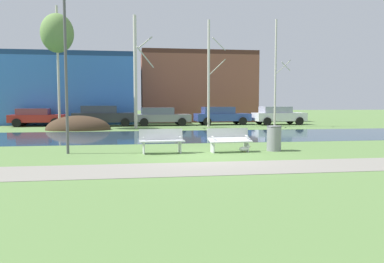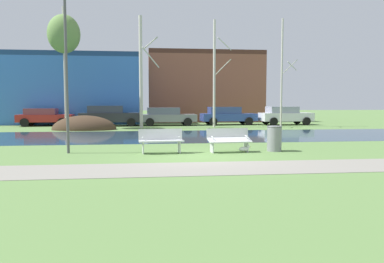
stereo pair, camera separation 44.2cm
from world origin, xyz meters
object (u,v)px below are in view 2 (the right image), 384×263
(parked_van_nearest_red, at_px, (45,117))
(parked_sedan_second_dark, at_px, (109,115))
(parked_hatch_third_grey, at_px, (167,116))
(streetlamp, at_px, (66,45))
(trash_bin, at_px, (274,138))
(parked_suv_fifth_white, at_px, (285,115))
(bench_left, at_px, (161,140))
(parked_wagon_fourth_blue, at_px, (227,115))
(seagull, at_px, (244,149))
(bench_right, at_px, (229,139))

(parked_van_nearest_red, height_order, parked_sedan_second_dark, parked_sedan_second_dark)
(parked_hatch_third_grey, bearing_deg, streetlamp, -105.52)
(trash_bin, xyz_separation_m, parked_sedan_second_dark, (-7.66, 15.95, 0.33))
(parked_van_nearest_red, relative_size, parked_hatch_third_grey, 0.93)
(parked_hatch_third_grey, bearing_deg, parked_suv_fifth_white, -1.35)
(bench_left, xyz_separation_m, parked_suv_fifth_white, (10.55, 15.81, 0.31))
(streetlamp, xyz_separation_m, parked_wagon_fourth_blue, (9.28, 16.06, -3.10))
(seagull, bearing_deg, bench_right, 165.18)
(bench_left, xyz_separation_m, seagull, (3.06, -0.15, -0.34))
(seagull, distance_m, parked_van_nearest_red, 20.32)
(trash_bin, xyz_separation_m, parked_suv_fifth_white, (6.29, 15.74, 0.29))
(trash_bin, distance_m, parked_van_nearest_red, 20.84)
(bench_left, distance_m, trash_bin, 4.26)
(trash_bin, relative_size, parked_wagon_fourth_blue, 0.21)
(parked_sedan_second_dark, relative_size, parked_hatch_third_grey, 1.06)
(bench_left, height_order, parked_van_nearest_red, parked_van_nearest_red)
(bench_left, bearing_deg, parked_van_nearest_red, 116.72)
(parked_hatch_third_grey, bearing_deg, seagull, -82.76)
(parked_wagon_fourth_blue, bearing_deg, trash_bin, -95.85)
(parked_hatch_third_grey, distance_m, parked_suv_fifth_white, 9.55)
(parked_wagon_fourth_blue, bearing_deg, parked_suv_fifth_white, -7.99)
(bench_right, xyz_separation_m, parked_van_nearest_red, (-10.88, 16.64, 0.26))
(bench_right, bearing_deg, parked_suv_fifth_white, 63.02)
(parked_suv_fifth_white, bearing_deg, trash_bin, -111.78)
(seagull, bearing_deg, parked_suv_fifth_white, 64.85)
(bench_right, distance_m, parked_wagon_fourth_blue, 16.81)
(parked_hatch_third_grey, relative_size, parked_suv_fifth_white, 1.06)
(parked_suv_fifth_white, bearing_deg, parked_sedan_second_dark, 179.15)
(trash_bin, height_order, parked_suv_fifth_white, parked_suv_fifth_white)
(bench_right, bearing_deg, parked_van_nearest_red, 123.17)
(bench_right, relative_size, parked_hatch_third_grey, 0.37)
(bench_right, xyz_separation_m, streetlamp, (-5.84, 0.39, 3.39))
(trash_bin, distance_m, parked_sedan_second_dark, 17.70)
(bench_right, xyz_separation_m, parked_hatch_third_grey, (-1.50, 16.03, 0.28))
(seagull, relative_size, parked_wagon_fourth_blue, 0.10)
(parked_sedan_second_dark, xyz_separation_m, parked_hatch_third_grey, (4.40, 0.02, -0.07))
(streetlamp, xyz_separation_m, parked_hatch_third_grey, (4.34, 15.64, -3.11))
(bench_left, relative_size, parked_wagon_fourth_blue, 0.36)
(parked_hatch_third_grey, distance_m, parked_wagon_fourth_blue, 4.96)
(bench_left, relative_size, trash_bin, 1.72)
(bench_right, distance_m, trash_bin, 1.76)
(bench_right, relative_size, streetlamp, 0.28)
(bench_right, height_order, parked_suv_fifth_white, parked_suv_fifth_white)
(streetlamp, bearing_deg, parked_van_nearest_red, 107.22)
(seagull, distance_m, streetlamp, 7.43)
(bench_left, xyz_separation_m, parked_hatch_third_grey, (1.00, 16.03, 0.28))
(trash_bin, distance_m, seagull, 1.27)
(parked_van_nearest_red, xyz_separation_m, parked_hatch_third_grey, (9.38, -0.61, 0.02))
(parked_hatch_third_grey, xyz_separation_m, parked_wagon_fourth_blue, (4.94, 0.42, 0.01))
(streetlamp, height_order, parked_wagon_fourth_blue, streetlamp)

